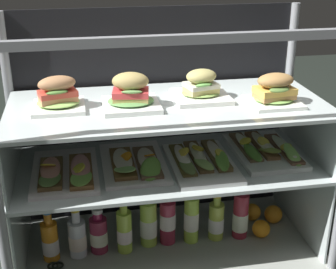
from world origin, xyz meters
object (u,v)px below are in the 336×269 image
plated_roll_sandwich_near_right_corner (201,88)px  juice_bottle_front_middle (240,216)px  plated_roll_sandwich_mid_left (131,95)px  juice_bottle_front_fourth (149,222)px  open_sandwich_tray_near_right_corner (134,163)px  kitchen_scissors (55,269)px  open_sandwich_tray_far_right (264,149)px  juice_bottle_tucked_behind (191,218)px  juice_bottle_front_right_end (124,231)px  juice_bottle_back_center (216,221)px  open_sandwich_tray_far_left (201,160)px  juice_bottle_front_left_end (77,238)px  juice_bottle_back_left (99,234)px  juice_bottle_near_post (50,241)px  juice_bottle_front_second (168,221)px  orange_fruit_rolled_forward (273,214)px  plated_roll_sandwich_right_of_center (58,97)px  orange_fruit_near_left_post (261,229)px  open_sandwich_tray_center (66,172)px  plated_roll_sandwich_center (275,91)px  orange_fruit_beside_bottles (252,212)px

plated_roll_sandwich_near_right_corner → juice_bottle_front_middle: (0.17, -0.04, -0.53)m
plated_roll_sandwich_mid_left → juice_bottle_front_middle: bearing=0.9°
plated_roll_sandwich_mid_left → juice_bottle_front_fourth: (0.06, 0.02, -0.53)m
open_sandwich_tray_near_right_corner → kitchen_scissors: 0.49m
plated_roll_sandwich_near_right_corner → juice_bottle_front_middle: 0.56m
open_sandwich_tray_far_right → juice_bottle_tucked_behind: (-0.29, -0.01, -0.27)m
juice_bottle_front_right_end → juice_bottle_back_center: 0.37m
open_sandwich_tray_far_left → juice_bottle_front_left_end: (-0.47, 0.02, -0.29)m
plated_roll_sandwich_near_right_corner → juice_bottle_front_middle: size_ratio=0.79×
open_sandwich_tray_far_left → juice_bottle_back_left: (-0.39, 0.03, -0.29)m
open_sandwich_tray_far_left → juice_bottle_near_post: size_ratio=1.69×
plated_roll_sandwich_mid_left → juice_bottle_back_left: plated_roll_sandwich_mid_left is taller
juice_bottle_back_left → juice_bottle_front_second: juice_bottle_front_second is taller
plated_roll_sandwich_mid_left → orange_fruit_rolled_forward: plated_roll_sandwich_mid_left is taller
open_sandwich_tray_near_right_corner → plated_roll_sandwich_right_of_center: bearing=174.1°
orange_fruit_near_left_post → juice_bottle_front_right_end: bearing=179.0°
open_sandwich_tray_far_right → juice_bottle_near_post: bearing=-177.7°
open_sandwich_tray_center → juice_bottle_front_right_end: bearing=5.3°
plated_roll_sandwich_center → plated_roll_sandwich_right_of_center: bearing=173.3°
plated_roll_sandwich_near_right_corner → juice_bottle_tucked_behind: 0.52m
plated_roll_sandwich_near_right_corner → juice_bottle_front_right_end: bearing=-170.4°
open_sandwich_tray_center → kitchen_scissors: open_sandwich_tray_center is taller
open_sandwich_tray_near_right_corner → juice_bottle_front_middle: open_sandwich_tray_near_right_corner is taller
open_sandwich_tray_far_left → kitchen_scissors: open_sandwich_tray_far_left is taller
juice_bottle_front_middle → orange_fruit_rolled_forward: size_ratio=3.28×
juice_bottle_front_fourth → open_sandwich_tray_center: bearing=-170.9°
juice_bottle_front_second → juice_bottle_back_center: size_ratio=1.13×
plated_roll_sandwich_center → orange_fruit_near_left_post: size_ratio=2.42×
plated_roll_sandwich_mid_left → orange_fruit_beside_bottles: plated_roll_sandwich_mid_left is taller
plated_roll_sandwich_near_right_corner → juice_bottle_front_left_end: (-0.48, -0.04, -0.55)m
juice_bottle_front_fourth → orange_fruit_beside_bottles: (0.46, 0.09, -0.06)m
orange_fruit_beside_bottles → open_sandwich_tray_center: bearing=-169.7°
orange_fruit_beside_bottles → juice_bottle_front_fourth: bearing=-169.0°
plated_roll_sandwich_center → juice_bottle_tucked_behind: 0.60m
open_sandwich_tray_far_right → orange_fruit_rolled_forward: size_ratio=4.74×
juice_bottle_tucked_behind → orange_fruit_rolled_forward: 0.38m
juice_bottle_tucked_behind → juice_bottle_back_center: 0.10m
orange_fruit_beside_bottles → juice_bottle_near_post: bearing=-172.0°
plated_roll_sandwich_near_right_corner → plated_roll_sandwich_mid_left: bearing=-170.2°
juice_bottle_front_left_end → juice_bottle_tucked_behind: bearing=2.1°
open_sandwich_tray_far_right → juice_bottle_front_middle: size_ratio=1.45×
juice_bottle_back_center → orange_fruit_near_left_post: 0.19m
plated_roll_sandwich_center → juice_bottle_front_left_end: bearing=175.4°
open_sandwich_tray_far_left → juice_bottle_tucked_behind: 0.27m
juice_bottle_back_left → plated_roll_sandwich_near_right_corner: bearing=4.3°
plated_roll_sandwich_center → juice_bottle_near_post: plated_roll_sandwich_center is taller
juice_bottle_tucked_behind → kitchen_scissors: (-0.53, -0.09, -0.10)m
juice_bottle_front_right_end → juice_bottle_front_middle: (0.47, 0.01, 0.01)m
juice_bottle_back_left → orange_fruit_beside_bottles: (0.66, 0.10, -0.04)m
open_sandwich_tray_far_left → plated_roll_sandwich_right_of_center: bearing=174.2°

